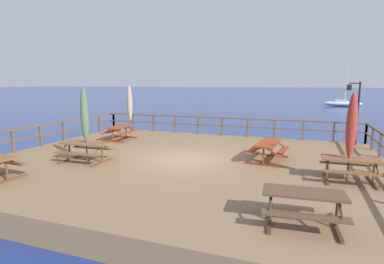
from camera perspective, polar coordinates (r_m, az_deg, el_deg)
ground_plane at (r=12.82m, az=-1.49°, el=-8.22°), size 600.00×600.00×0.00m
wooden_deck at (r=12.72m, az=-1.49°, el=-6.69°), size 15.70×12.82×0.71m
railing_waterside_far at (r=18.36m, az=5.67°, el=1.66°), size 15.50×0.10×1.09m
railing_side_left at (r=16.85m, az=-26.68°, el=0.05°), size 0.10×12.62×1.09m
picnic_table_back_left at (r=12.89m, az=-19.47°, el=-2.82°), size 1.97×1.45×0.78m
picnic_table_back_right at (r=10.95m, az=27.68°, el=-5.47°), size 1.76×1.46×0.78m
picnic_table_mid_centre at (r=7.27m, az=20.24°, el=-12.07°), size 1.85×1.52×0.78m
picnic_table_mid_right at (r=12.67m, az=14.16°, el=-2.76°), size 1.59×2.17×0.78m
picnic_table_front_right at (r=17.32m, az=-13.50°, el=0.38°), size 1.46×1.79×0.78m
patio_umbrella_tall_mid_left at (r=12.74m, az=-19.56°, el=3.09°), size 0.32×0.32×2.97m
patio_umbrella_short_mid at (r=10.65m, az=27.86°, el=1.03°), size 0.32×0.32×2.84m
patio_umbrella_tall_front at (r=18.91m, az=-11.65°, el=5.30°), size 0.32×0.32×3.00m
lamp_post_hooked at (r=17.23m, az=28.32°, el=4.72°), size 0.66×0.35×3.20m
sailboat_distant at (r=57.13m, az=26.48°, el=4.87°), size 6.08×2.01×7.72m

